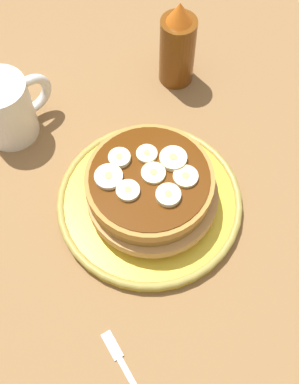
% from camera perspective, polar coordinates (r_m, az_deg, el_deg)
% --- Properties ---
extents(ground_plane, '(1.40, 1.40, 0.03)m').
position_cam_1_polar(ground_plane, '(0.71, 0.00, -2.06)').
color(ground_plane, olive).
extents(plate, '(0.25, 0.25, 0.02)m').
position_cam_1_polar(plate, '(0.69, 0.00, -1.12)').
color(plate, yellow).
rests_on(plate, ground_plane).
extents(pancake_stack, '(0.17, 0.18, 0.06)m').
position_cam_1_polar(pancake_stack, '(0.66, 0.07, 0.37)').
color(pancake_stack, '#9B6424').
rests_on(pancake_stack, plate).
extents(banana_slice_0, '(0.03, 0.03, 0.01)m').
position_cam_1_polar(banana_slice_0, '(0.63, 0.72, 1.82)').
color(banana_slice_0, '#EEF0B2').
rests_on(banana_slice_0, pancake_stack).
extents(banana_slice_1, '(0.04, 0.04, 0.01)m').
position_cam_1_polar(banana_slice_1, '(0.64, 2.45, 3.97)').
color(banana_slice_1, '#F5EEBB').
rests_on(banana_slice_1, pancake_stack).
extents(banana_slice_2, '(0.03, 0.03, 0.01)m').
position_cam_1_polar(banana_slice_2, '(0.64, -0.31, 4.28)').
color(banana_slice_2, '#F9ECB5').
rests_on(banana_slice_2, pancake_stack).
extents(banana_slice_3, '(0.03, 0.03, 0.01)m').
position_cam_1_polar(banana_slice_3, '(0.62, -2.35, 0.04)').
color(banana_slice_3, '#EDEAB9').
rests_on(banana_slice_3, pancake_stack).
extents(banana_slice_4, '(0.03, 0.03, 0.01)m').
position_cam_1_polar(banana_slice_4, '(0.61, 2.23, -0.31)').
color(banana_slice_4, '#F7EEB7').
rests_on(banana_slice_4, pancake_stack).
extents(banana_slice_5, '(0.03, 0.03, 0.01)m').
position_cam_1_polar(banana_slice_5, '(0.64, -3.40, 3.82)').
color(banana_slice_5, '#ECF1C1').
rests_on(banana_slice_5, pancake_stack).
extents(banana_slice_6, '(0.04, 0.04, 0.01)m').
position_cam_1_polar(banana_slice_6, '(0.63, -4.61, 1.68)').
color(banana_slice_6, beige).
rests_on(banana_slice_6, pancake_stack).
extents(banana_slice_7, '(0.03, 0.03, 0.01)m').
position_cam_1_polar(banana_slice_7, '(0.63, 4.07, 1.72)').
color(banana_slice_7, '#FBEDBA').
rests_on(banana_slice_7, pancake_stack).
extents(coffee_mug, '(0.12, 0.08, 0.10)m').
position_cam_1_polar(coffee_mug, '(0.75, -15.70, 9.14)').
color(coffee_mug, white).
rests_on(coffee_mug, ground_plane).
extents(fork, '(0.03, 0.13, 0.01)m').
position_cam_1_polar(fork, '(0.62, -2.39, -19.84)').
color(fork, silver).
rests_on(fork, ground_plane).
extents(syrup_bottle, '(0.05, 0.05, 0.15)m').
position_cam_1_polar(syrup_bottle, '(0.78, 3.17, 16.01)').
color(syrup_bottle, brown).
rests_on(syrup_bottle, ground_plane).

